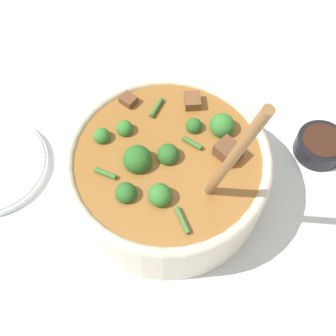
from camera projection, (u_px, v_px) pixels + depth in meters
ground_plane at (168, 189)px, 0.68m from camera, size 4.00×4.00×0.00m
stew_bowl at (168, 171)px, 0.63m from camera, size 0.30×0.30×0.32m
condiment_bowl at (321, 145)px, 0.71m from camera, size 0.08×0.08×0.03m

